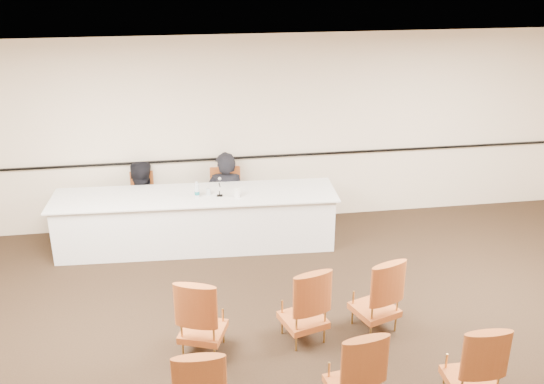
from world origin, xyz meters
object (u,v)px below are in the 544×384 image
Objects in this scene: panelist_second_chair at (141,203)px; water_bottle at (197,190)px; panel_table at (196,220)px; aud_chair_front_right at (376,293)px; aud_chair_front_mid at (304,303)px; panelist_second at (141,212)px; aud_chair_back_mid at (354,368)px; drinking_glass at (209,192)px; microphone at (219,188)px; coffee_cup at (237,193)px; panelist_main_chair at (226,200)px; aud_chair_back_right at (473,362)px; aud_chair_front_left at (202,314)px; panelist_main at (226,205)px.

water_bottle is (0.86, -0.75, 0.47)m from panelist_second_chair.
water_bottle is at bearing -72.02° from panel_table.
aud_chair_front_mid is at bearing 165.54° from aud_chair_front_right.
aud_chair_front_right is at bearing -45.04° from panelist_second_chair.
aud_chair_back_mid is (2.18, -4.36, 0.15)m from panelist_second.
drinking_glass is 0.11× the size of aud_chair_back_mid.
panelist_second is 1.54m from microphone.
drinking_glass is at bearing 93.96° from aud_chair_front_mid.
panelist_second is (-0.83, 0.64, -0.09)m from panel_table.
water_bottle is at bearing 97.91° from aud_chair_front_mid.
coffee_cup is (0.25, -0.08, -0.05)m from microphone.
drinking_glass is at bearing 160.25° from microphone.
panelist_main_chair is 0.86m from microphone.
panelist_second is 1.77× the size of aud_chair_back_right.
drinking_glass is 0.43m from coffee_cup.
panelist_second is 6.73× the size of microphone.
panel_table is at bearing 97.56° from aud_chair_front_mid.
panelist_second_chair is (0.00, 0.00, 0.15)m from panelist_second.
aud_chair_back_mid is (1.38, -1.15, 0.00)m from aud_chair_front_left.
panel_table is 4.55m from aud_chair_back_right.
aud_chair_back_mid is at bearing 106.39° from panelist_second.
panelist_second is at bearing 112.86° from aud_chair_front_right.
panelist_second_chair is at bearing 5.79° from panelist_main.
panelist_second is at bearing 146.64° from drinking_glass.
panelist_second_chair is 1.30m from drinking_glass.
aud_chair_front_left is at bearing 88.83° from panelist_main.
panelist_main reaches higher than coffee_cup.
aud_chair_front_right is (1.47, -3.02, 0.09)m from panelist_main.
panel_table is 3.95m from aud_chair_back_mid.
drinking_glass is (0.17, 0.07, -0.07)m from water_bottle.
aud_chair_front_mid is at bearing 109.52° from panelist_main.
panelist_second is 1.30m from water_bottle.
panelist_second_chair is (-1.33, 0.06, 0.00)m from panelist_main_chair.
panelist_main is at bearing 92.45° from aud_chair_back_mid.
aud_chair_front_left is 2.01m from aud_chair_front_right.
aud_chair_back_mid is at bearing 109.68° from panelist_main.
aud_chair_front_right is at bearing -61.32° from panelist_main_chair.
panelist_main_chair is 1.34m from panelist_second.
microphone is 0.26× the size of aud_chair_front_left.
coffee_cup is 0.15× the size of aud_chair_front_right.
microphone is at bearing -26.83° from drinking_glass.
panelist_second is at bearing 149.60° from coffee_cup.
panel_table is 0.66m from microphone.
panelist_main is 4.37m from aud_chair_back_mid.
microphone is (1.19, -0.76, 0.48)m from panelist_second_chair.
microphone is 0.19m from drinking_glass.
microphone reaches higher than panelist_main_chair.
aud_chair_back_right is (3.34, -4.44, 0.00)m from panelist_second_chair.
aud_chair_front_left and aud_chair_back_mid have the same top height.
aud_chair_back_right is (3.34, -4.44, 0.15)m from panelist_second.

